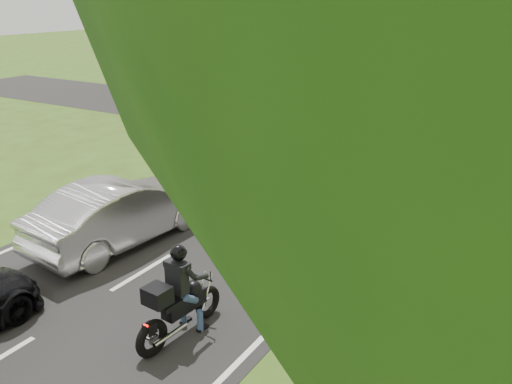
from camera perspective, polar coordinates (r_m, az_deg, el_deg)
ground at (r=13.03m, az=-11.87°, el=-8.29°), size 140.00×140.00×0.00m
road at (r=20.82m, az=6.98°, el=2.99°), size 8.00×100.00×0.01m
cross_road at (r=26.23m, az=12.48°, el=6.26°), size 60.00×7.00×0.01m
motorcycle_rider at (r=10.33m, az=-8.26°, el=-11.38°), size 0.65×2.21×1.90m
dark_suv at (r=14.54m, az=5.61°, el=-1.96°), size 2.56×4.81×1.29m
silver_sedan at (r=14.34m, az=-13.93°, el=-1.98°), size 2.21×5.22×1.67m
silver_suv at (r=21.48m, az=2.36°, el=6.01°), size 1.99×4.95×1.69m
traffic_signal at (r=22.78m, az=19.71°, el=14.09°), size 6.38×0.44×6.00m
signal_pole_far at (r=29.53m, az=4.45°, el=14.10°), size 0.20×0.20×6.00m
utility_pole_near at (r=6.55m, az=14.54°, el=10.48°), size 1.60×0.28×10.00m
sign_white at (r=12.52m, az=13.46°, el=-1.55°), size 0.55×0.07×2.12m
sign_green at (r=19.96m, az=21.34°, el=5.73°), size 0.55×0.07×2.12m
house at (r=40.43m, az=-5.72°, el=13.95°), size 10.20×8.00×4.84m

